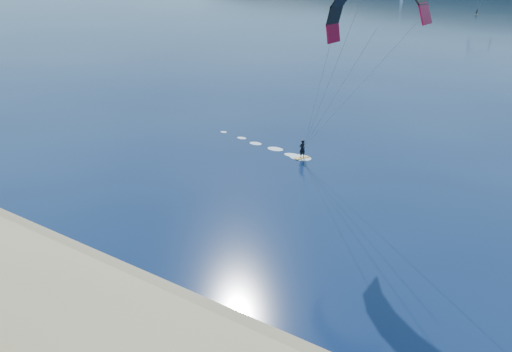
{
  "coord_description": "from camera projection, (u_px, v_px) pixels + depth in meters",
  "views": [
    {
      "loc": [
        15.45,
        -9.04,
        14.53
      ],
      "look_at": [
        2.87,
        10.0,
        5.0
      ],
      "focal_mm": 34.01,
      "sensor_mm": 36.0,
      "label": 1
    }
  ],
  "objects": [
    {
      "name": "ground",
      "position": [
        69.0,
        347.0,
        20.42
      ],
      "size": [
        1800.0,
        1800.0,
        0.0
      ],
      "primitive_type": "plane",
      "color": "#08163D",
      "rests_on": "ground"
    },
    {
      "name": "kitesurfer_near",
      "position": [
        369.0,
        36.0,
        30.97
      ],
      "size": [
        21.12,
        6.9,
        13.96
      ],
      "color": "#C28616",
      "rests_on": "ground"
    },
    {
      "name": "wet_sand",
      "position": [
        146.0,
        292.0,
        23.86
      ],
      "size": [
        220.0,
        2.5,
        0.1
      ],
      "color": "#947E56",
      "rests_on": "ground"
    }
  ]
}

